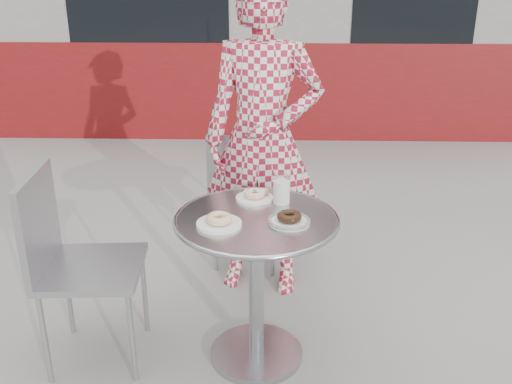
{
  "coord_description": "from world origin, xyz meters",
  "views": [
    {
      "loc": [
        0.04,
        -2.21,
        1.75
      ],
      "look_at": [
        -0.03,
        0.14,
        0.8
      ],
      "focal_mm": 40.0,
      "sensor_mm": 36.0,
      "label": 1
    }
  ],
  "objects_px": {
    "bistro_table": "(256,254)",
    "seated_person": "(263,140)",
    "chair_left": "(94,304)",
    "chair_far": "(249,222)",
    "plate_checker": "(289,220)",
    "plate_far": "(255,196)",
    "milk_cup": "(282,191)",
    "plate_near": "(219,221)"
  },
  "relations": [
    {
      "from": "plate_checker",
      "to": "milk_cup",
      "type": "bearing_deg",
      "value": 98.03
    },
    {
      "from": "plate_far",
      "to": "plate_checker",
      "type": "relative_size",
      "value": 0.95
    },
    {
      "from": "chair_far",
      "to": "chair_left",
      "type": "bearing_deg",
      "value": 63.77
    },
    {
      "from": "milk_cup",
      "to": "plate_checker",
      "type": "bearing_deg",
      "value": -81.97
    },
    {
      "from": "bistro_table",
      "to": "chair_left",
      "type": "bearing_deg",
      "value": -179.24
    },
    {
      "from": "seated_person",
      "to": "plate_far",
      "type": "height_order",
      "value": "seated_person"
    },
    {
      "from": "bistro_table",
      "to": "seated_person",
      "type": "xyz_separation_m",
      "value": [
        0.02,
        0.68,
        0.32
      ]
    },
    {
      "from": "plate_far",
      "to": "plate_checker",
      "type": "distance_m",
      "value": 0.3
    },
    {
      "from": "bistro_table",
      "to": "milk_cup",
      "type": "height_order",
      "value": "milk_cup"
    },
    {
      "from": "seated_person",
      "to": "milk_cup",
      "type": "height_order",
      "value": "seated_person"
    },
    {
      "from": "seated_person",
      "to": "plate_near",
      "type": "distance_m",
      "value": 0.79
    },
    {
      "from": "plate_checker",
      "to": "milk_cup",
      "type": "height_order",
      "value": "milk_cup"
    },
    {
      "from": "bistro_table",
      "to": "milk_cup",
      "type": "relative_size",
      "value": 5.68
    },
    {
      "from": "bistro_table",
      "to": "plate_near",
      "type": "bearing_deg",
      "value": -151.44
    },
    {
      "from": "chair_far",
      "to": "plate_far",
      "type": "bearing_deg",
      "value": 103.92
    },
    {
      "from": "chair_far",
      "to": "chair_left",
      "type": "xyz_separation_m",
      "value": [
        -0.68,
        -0.95,
        0.02
      ]
    },
    {
      "from": "chair_far",
      "to": "seated_person",
      "type": "height_order",
      "value": "seated_person"
    },
    {
      "from": "chair_left",
      "to": "milk_cup",
      "type": "xyz_separation_m",
      "value": [
        0.86,
        0.17,
        0.5
      ]
    },
    {
      "from": "chair_left",
      "to": "seated_person",
      "type": "height_order",
      "value": "seated_person"
    },
    {
      "from": "chair_left",
      "to": "plate_checker",
      "type": "height_order",
      "value": "chair_left"
    },
    {
      "from": "chair_far",
      "to": "seated_person",
      "type": "distance_m",
      "value": 0.66
    },
    {
      "from": "seated_person",
      "to": "chair_left",
      "type": "bearing_deg",
      "value": -129.06
    },
    {
      "from": "seated_person",
      "to": "plate_far",
      "type": "xyz_separation_m",
      "value": [
        -0.03,
        -0.48,
        -0.12
      ]
    },
    {
      "from": "chair_left",
      "to": "plate_far",
      "type": "distance_m",
      "value": 0.9
    },
    {
      "from": "seated_person",
      "to": "plate_near",
      "type": "height_order",
      "value": "seated_person"
    },
    {
      "from": "seated_person",
      "to": "plate_checker",
      "type": "bearing_deg",
      "value": -71.52
    },
    {
      "from": "chair_left",
      "to": "plate_near",
      "type": "xyz_separation_m",
      "value": [
        0.6,
        -0.07,
        0.46
      ]
    },
    {
      "from": "chair_left",
      "to": "plate_near",
      "type": "distance_m",
      "value": 0.76
    },
    {
      "from": "bistro_table",
      "to": "chair_left",
      "type": "distance_m",
      "value": 0.8
    },
    {
      "from": "bistro_table",
      "to": "seated_person",
      "type": "height_order",
      "value": "seated_person"
    },
    {
      "from": "plate_checker",
      "to": "plate_far",
      "type": "bearing_deg",
      "value": 120.79
    },
    {
      "from": "chair_far",
      "to": "plate_far",
      "type": "distance_m",
      "value": 0.88
    },
    {
      "from": "plate_far",
      "to": "chair_left",
      "type": "bearing_deg",
      "value": -163.99
    },
    {
      "from": "seated_person",
      "to": "chair_far",
      "type": "bearing_deg",
      "value": 117.22
    },
    {
      "from": "plate_near",
      "to": "milk_cup",
      "type": "distance_m",
      "value": 0.36
    },
    {
      "from": "bistro_table",
      "to": "chair_left",
      "type": "relative_size",
      "value": 0.79
    },
    {
      "from": "chair_left",
      "to": "seated_person",
      "type": "bearing_deg",
      "value": -51.71
    },
    {
      "from": "plate_near",
      "to": "milk_cup",
      "type": "bearing_deg",
      "value": 42.93
    },
    {
      "from": "bistro_table",
      "to": "chair_left",
      "type": "height_order",
      "value": "chair_left"
    },
    {
      "from": "bistro_table",
      "to": "plate_near",
      "type": "height_order",
      "value": "plate_near"
    },
    {
      "from": "plate_far",
      "to": "plate_checker",
      "type": "height_order",
      "value": "plate_checker"
    },
    {
      "from": "chair_left",
      "to": "milk_cup",
      "type": "distance_m",
      "value": 1.01
    }
  ]
}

